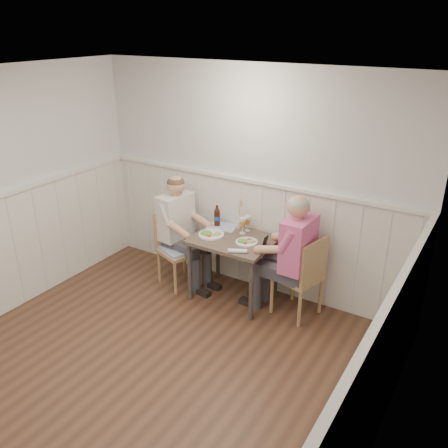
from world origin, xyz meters
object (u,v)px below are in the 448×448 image
at_px(diner_cream, 179,237).
at_px(beer_bottle, 217,217).
at_px(chair_right, 302,274).
at_px(chair_left, 177,245).
at_px(man_in_pink, 293,266).
at_px(dining_table, 233,247).
at_px(grass_vase, 239,215).

height_order(diner_cream, beer_bottle, diner_cream).
xyz_separation_m(chair_right, diner_cream, (-1.59, -0.05, 0.07)).
relative_size(chair_left, man_in_pink, 0.65).
height_order(dining_table, grass_vase, grass_vase).
xyz_separation_m(chair_right, grass_vase, (-0.91, 0.21, 0.42)).
bearing_deg(grass_vase, dining_table, -71.62).
distance_m(dining_table, diner_cream, 0.78).
xyz_separation_m(dining_table, man_in_pink, (0.72, 0.02, -0.05)).
bearing_deg(dining_table, beer_bottle, 148.93).
bearing_deg(beer_bottle, dining_table, -31.07).
height_order(man_in_pink, diner_cream, man_in_pink).
bearing_deg(man_in_pink, beer_bottle, 170.08).
distance_m(dining_table, beer_bottle, 0.46).
relative_size(dining_table, diner_cream, 0.66).
distance_m(beer_bottle, grass_vase, 0.27).
bearing_deg(diner_cream, chair_right, 1.96).
bearing_deg(chair_right, chair_left, -175.73).
bearing_deg(chair_left, beer_bottle, 32.26).
distance_m(chair_right, chair_left, 1.58).
distance_m(diner_cream, grass_vase, 0.81).
relative_size(beer_bottle, grass_vase, 0.67).
xyz_separation_m(man_in_pink, diner_cream, (-1.50, -0.01, -0.02)).
xyz_separation_m(chair_left, diner_cream, (-0.01, 0.06, 0.08)).
distance_m(chair_right, diner_cream, 1.59).
relative_size(dining_table, beer_bottle, 3.48).
distance_m(chair_left, beer_bottle, 0.61).
bearing_deg(diner_cream, beer_bottle, 24.94).
relative_size(man_in_pink, diner_cream, 1.03).
xyz_separation_m(diner_cream, beer_bottle, (0.43, 0.20, 0.29)).
distance_m(man_in_pink, beer_bottle, 1.12).
height_order(dining_table, chair_left, chair_left).
relative_size(dining_table, grass_vase, 2.32).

